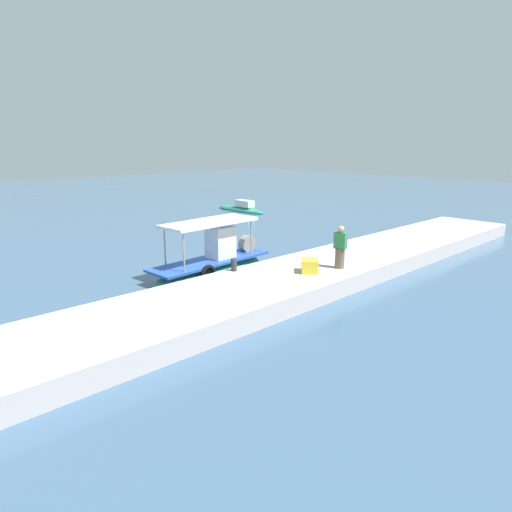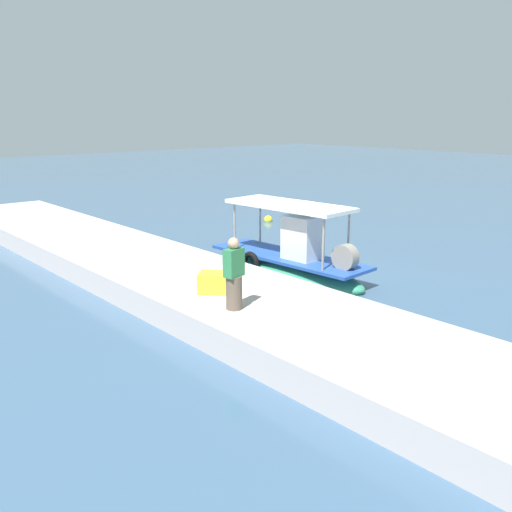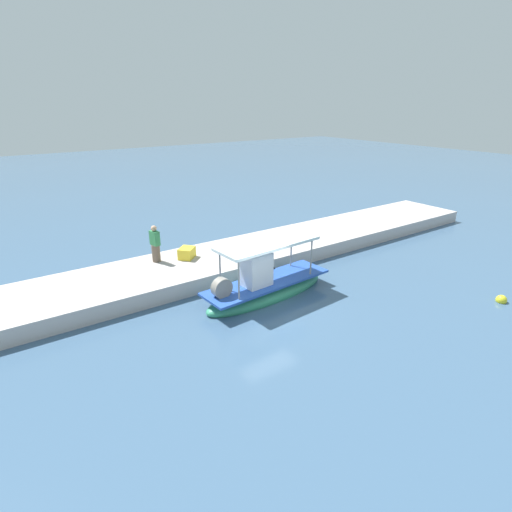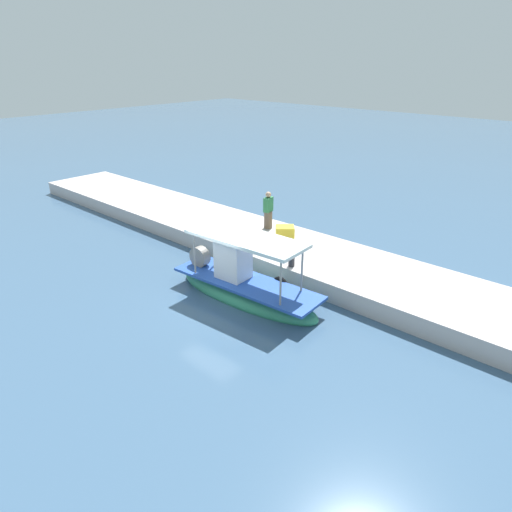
# 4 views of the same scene
# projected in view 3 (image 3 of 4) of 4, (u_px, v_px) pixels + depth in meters

# --- Properties ---
(ground_plane) EXTENTS (120.00, 120.00, 0.00)m
(ground_plane) POSITION_uv_depth(u_px,v_px,m) (259.00, 305.00, 16.52)
(ground_plane) COLOR #3E5C7B
(dock_quay) EXTENTS (36.00, 4.05, 0.72)m
(dock_quay) POSITION_uv_depth(u_px,v_px,m) (208.00, 264.00, 19.66)
(dock_quay) COLOR beige
(dock_quay) RESTS_ON ground_plane
(main_fishing_boat) EXTENTS (6.11, 2.04, 2.76)m
(main_fishing_boat) POSITION_uv_depth(u_px,v_px,m) (265.00, 286.00, 17.10)
(main_fishing_boat) COLOR #36956E
(main_fishing_boat) RESTS_ON ground_plane
(fisherman_near_bollard) EXTENTS (0.45, 0.53, 1.73)m
(fisherman_near_bollard) POSITION_uv_depth(u_px,v_px,m) (155.00, 245.00, 18.80)
(fisherman_near_bollard) COLOR brown
(fisherman_near_bollard) RESTS_ON dock_quay
(mooring_bollard) EXTENTS (0.24, 0.24, 0.49)m
(mooring_bollard) POSITION_uv_depth(u_px,v_px,m) (248.00, 258.00, 18.80)
(mooring_bollard) COLOR #2D2D33
(mooring_bollard) RESTS_ON dock_quay
(cargo_crate) EXTENTS (1.02, 1.01, 0.51)m
(cargo_crate) POSITION_uv_depth(u_px,v_px,m) (187.00, 253.00, 19.37)
(cargo_crate) COLOR yellow
(cargo_crate) RESTS_ON dock_quay
(marker_buoy) EXTENTS (0.43, 0.43, 0.43)m
(marker_buoy) POSITION_uv_depth(u_px,v_px,m) (501.00, 300.00, 16.74)
(marker_buoy) COLOR yellow
(marker_buoy) RESTS_ON ground_plane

